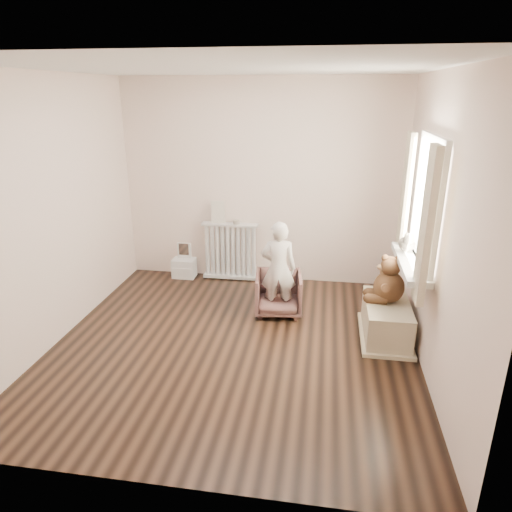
# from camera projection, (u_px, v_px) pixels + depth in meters

# --- Properties ---
(floor) EXTENTS (3.60, 3.60, 0.01)m
(floor) POSITION_uv_depth(u_px,v_px,m) (235.00, 344.00, 4.62)
(floor) COLOR black
(floor) RESTS_ON ground
(ceiling) EXTENTS (3.60, 3.60, 0.01)m
(ceiling) POSITION_uv_depth(u_px,v_px,m) (229.00, 67.00, 3.74)
(ceiling) COLOR white
(ceiling) RESTS_ON ground
(back_wall) EXTENTS (3.60, 0.02, 2.60)m
(back_wall) POSITION_uv_depth(u_px,v_px,m) (261.00, 183.00, 5.85)
(back_wall) COLOR white
(back_wall) RESTS_ON ground
(front_wall) EXTENTS (3.60, 0.02, 2.60)m
(front_wall) POSITION_uv_depth(u_px,v_px,m) (166.00, 307.00, 2.51)
(front_wall) COLOR white
(front_wall) RESTS_ON ground
(left_wall) EXTENTS (0.02, 3.60, 2.60)m
(left_wall) POSITION_uv_depth(u_px,v_px,m) (51.00, 213.00, 4.44)
(left_wall) COLOR white
(left_wall) RESTS_ON ground
(right_wall) EXTENTS (0.02, 3.60, 2.60)m
(right_wall) POSITION_uv_depth(u_px,v_px,m) (437.00, 229.00, 3.92)
(right_wall) COLOR white
(right_wall) RESTS_ON ground
(window) EXTENTS (0.03, 0.90, 1.10)m
(window) POSITION_uv_depth(u_px,v_px,m) (428.00, 204.00, 4.15)
(window) COLOR white
(window) RESTS_ON right_wall
(window_sill) EXTENTS (0.22, 1.10, 0.06)m
(window_sill) POSITION_uv_depth(u_px,v_px,m) (410.00, 263.00, 4.36)
(window_sill) COLOR silver
(window_sill) RESTS_ON right_wall
(curtain_left) EXTENTS (0.06, 0.26, 1.30)m
(curtain_left) POSITION_uv_depth(u_px,v_px,m) (427.00, 227.00, 3.66)
(curtain_left) COLOR beige
(curtain_left) RESTS_ON right_wall
(curtain_right) EXTENTS (0.06, 0.26, 1.30)m
(curtain_right) POSITION_uv_depth(u_px,v_px,m) (405.00, 196.00, 4.71)
(curtain_right) COLOR beige
(curtain_right) RESTS_ON right_wall
(radiator) EXTENTS (0.74, 0.14, 0.78)m
(radiator) POSITION_uv_depth(u_px,v_px,m) (230.00, 252.00, 6.11)
(radiator) COLOR silver
(radiator) RESTS_ON floor
(paper_doll) EXTENTS (0.18, 0.02, 0.30)m
(paper_doll) POSITION_uv_depth(u_px,v_px,m) (218.00, 212.00, 5.94)
(paper_doll) COLOR beige
(paper_doll) RESTS_ON radiator
(tin_a) EXTENTS (0.09, 0.09, 0.05)m
(tin_a) POSITION_uv_depth(u_px,v_px,m) (236.00, 222.00, 5.95)
(tin_a) COLOR #A59E8C
(tin_a) RESTS_ON radiator
(toy_vanity) EXTENTS (0.30, 0.22, 0.48)m
(toy_vanity) POSITION_uv_depth(u_px,v_px,m) (184.00, 258.00, 6.21)
(toy_vanity) COLOR silver
(toy_vanity) RESTS_ON floor
(armchair) EXTENTS (0.57, 0.58, 0.48)m
(armchair) POSITION_uv_depth(u_px,v_px,m) (278.00, 293.00, 5.21)
(armchair) COLOR brown
(armchair) RESTS_ON floor
(child) EXTENTS (0.42, 0.30, 1.08)m
(child) POSITION_uv_depth(u_px,v_px,m) (278.00, 269.00, 5.05)
(child) COLOR silver
(child) RESTS_ON armchair
(toy_bench) EXTENTS (0.44, 0.83, 0.39)m
(toy_bench) POSITION_uv_depth(u_px,v_px,m) (386.00, 319.00, 4.70)
(toy_bench) COLOR beige
(toy_bench) RESTS_ON floor
(teddy_bear) EXTENTS (0.42, 0.33, 0.49)m
(teddy_bear) POSITION_uv_depth(u_px,v_px,m) (390.00, 276.00, 4.57)
(teddy_bear) COLOR #392213
(teddy_bear) RESTS_ON toy_bench
(plush_cat) EXTENTS (0.19, 0.28, 0.22)m
(plush_cat) POSITION_uv_depth(u_px,v_px,m) (407.00, 242.00, 4.54)
(plush_cat) COLOR slate
(plush_cat) RESTS_ON window_sill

